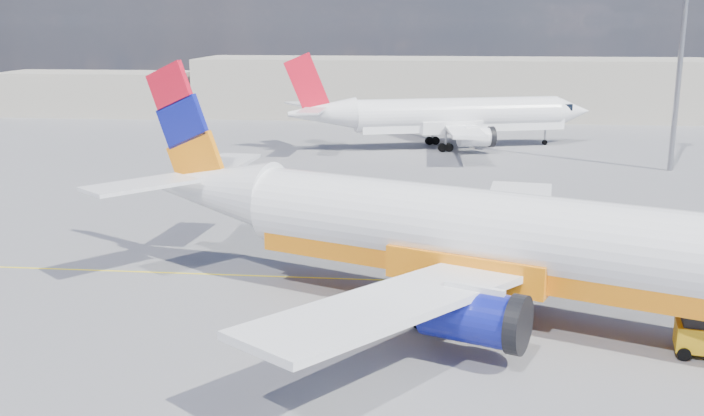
# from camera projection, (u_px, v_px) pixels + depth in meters

# --- Properties ---
(ground) EXTENTS (240.00, 240.00, 0.00)m
(ground) POSITION_uv_depth(u_px,v_px,m) (370.00, 300.00, 37.66)
(ground) COLOR slate
(ground) RESTS_ON ground
(taxi_line) EXTENTS (70.00, 0.15, 0.01)m
(taxi_line) POSITION_uv_depth(u_px,v_px,m) (374.00, 280.00, 40.56)
(taxi_line) COLOR yellow
(taxi_line) RESTS_ON ground
(terminal_main) EXTENTS (70.00, 14.00, 8.00)m
(terminal_main) POSITION_uv_depth(u_px,v_px,m) (451.00, 88.00, 108.73)
(terminal_main) COLOR #ADA795
(terminal_main) RESTS_ON ground
(terminal_annex) EXTENTS (26.00, 10.00, 6.00)m
(terminal_annex) POSITION_uv_depth(u_px,v_px,m) (97.00, 93.00, 111.22)
(terminal_annex) COLOR #ADA795
(terminal_annex) RESTS_ON ground
(main_jet) EXTENTS (36.37, 27.45, 11.16)m
(main_jet) POSITION_uv_depth(u_px,v_px,m) (477.00, 236.00, 34.90)
(main_jet) COLOR white
(main_jet) RESTS_ON ground
(second_jet) EXTENTS (33.12, 25.22, 10.03)m
(second_jet) POSITION_uv_depth(u_px,v_px,m) (448.00, 116.00, 81.78)
(second_jet) COLOR white
(second_jet) RESTS_ON ground
(floodlight_mast) EXTENTS (1.57, 1.57, 21.48)m
(floodlight_mast) POSITION_uv_depth(u_px,v_px,m) (684.00, 23.00, 67.12)
(floodlight_mast) COLOR gray
(floodlight_mast) RESTS_ON ground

